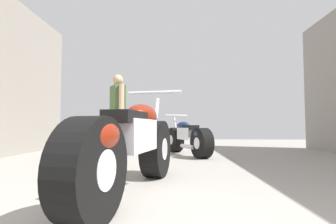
% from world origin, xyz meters
% --- Properties ---
extents(ground_plane, '(15.67, 15.67, 0.00)m').
position_xyz_m(ground_plane, '(0.00, 3.10, 0.00)').
color(ground_plane, gray).
extents(motorcycle_maroon_cruiser, '(0.70, 2.02, 0.95)m').
position_xyz_m(motorcycle_maroon_cruiser, '(-0.49, 1.90, 0.40)').
color(motorcycle_maroon_cruiser, black).
rests_on(motorcycle_maroon_cruiser, ground_plane).
extents(motorcycle_black_naked, '(0.89, 1.68, 0.81)m').
position_xyz_m(motorcycle_black_naked, '(0.10, 4.83, 0.33)').
color(motorcycle_black_naked, black).
rests_on(motorcycle_black_naked, ground_plane).
extents(mechanic_in_blue, '(0.44, 0.66, 1.72)m').
position_xyz_m(mechanic_in_blue, '(-1.43, 5.44, 0.97)').
color(mechanic_in_blue, '#2D3851').
rests_on(mechanic_in_blue, ground_plane).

